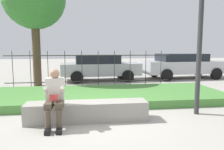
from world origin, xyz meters
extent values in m
plane|color=#A8A399|center=(0.00, 0.00, 0.00)|extent=(60.00, 60.00, 0.00)
cube|color=gray|center=(-0.21, 0.00, 0.22)|extent=(2.79, 0.53, 0.45)
cube|color=slate|center=(-0.21, 0.00, 0.04)|extent=(2.67, 0.49, 0.08)
cube|color=black|center=(-1.01, -0.66, 0.04)|extent=(0.11, 0.26, 0.09)
cylinder|color=#4C4233|center=(-1.01, -0.60, 0.27)|extent=(0.11, 0.11, 0.36)
cube|color=#4C4233|center=(-1.01, -0.39, 0.51)|extent=(0.15, 0.42, 0.13)
cube|color=black|center=(-0.79, -0.66, 0.04)|extent=(0.11, 0.26, 0.09)
cylinder|color=#4C4233|center=(-0.79, -0.60, 0.27)|extent=(0.11, 0.11, 0.36)
cube|color=#4C4233|center=(-0.79, -0.39, 0.51)|extent=(0.15, 0.42, 0.13)
cube|color=beige|center=(-0.90, -0.18, 0.78)|extent=(0.38, 0.24, 0.54)
sphere|color=tan|center=(-0.90, -0.20, 1.14)|extent=(0.21, 0.21, 0.21)
cylinder|color=beige|center=(-1.07, -0.34, 0.80)|extent=(0.08, 0.29, 0.24)
cylinder|color=beige|center=(-0.73, -0.34, 0.80)|extent=(0.08, 0.29, 0.24)
cube|color=#B2332D|center=(-0.90, -0.44, 0.67)|extent=(0.18, 0.09, 0.13)
cube|color=#4C893D|center=(0.00, 2.12, 0.12)|extent=(8.69, 2.85, 0.24)
cylinder|color=#332D28|center=(0.00, 3.96, 0.31)|extent=(6.69, 0.03, 0.03)
cylinder|color=#332D28|center=(0.00, 3.96, 1.39)|extent=(6.69, 0.03, 0.03)
cylinder|color=#332D28|center=(-3.01, 3.96, 0.79)|extent=(0.02, 0.02, 1.57)
cylinder|color=#332D28|center=(-2.34, 3.96, 0.79)|extent=(0.02, 0.02, 1.57)
cylinder|color=#332D28|center=(-1.67, 3.96, 0.79)|extent=(0.02, 0.02, 1.57)
cylinder|color=#332D28|center=(-1.00, 3.96, 0.79)|extent=(0.02, 0.02, 1.57)
cylinder|color=#332D28|center=(-0.33, 3.96, 0.79)|extent=(0.02, 0.02, 1.57)
cylinder|color=#332D28|center=(0.33, 3.96, 0.79)|extent=(0.02, 0.02, 1.57)
cylinder|color=#332D28|center=(1.00, 3.96, 0.79)|extent=(0.02, 0.02, 1.57)
cylinder|color=#332D28|center=(1.67, 3.96, 0.79)|extent=(0.02, 0.02, 1.57)
cylinder|color=#332D28|center=(2.34, 3.96, 0.79)|extent=(0.02, 0.02, 1.57)
cylinder|color=#332D28|center=(3.01, 3.96, 0.79)|extent=(0.02, 0.02, 1.57)
cube|color=#B7B7BC|center=(0.61, 6.32, 0.60)|extent=(4.10, 1.92, 0.61)
cube|color=black|center=(0.45, 6.31, 1.11)|extent=(2.29, 1.61, 0.41)
cylinder|color=black|center=(1.90, 5.56, 0.30)|extent=(0.61, 0.24, 0.60)
cylinder|color=black|center=(1.81, 7.21, 0.30)|extent=(0.61, 0.24, 0.60)
cylinder|color=black|center=(-0.58, 5.42, 0.30)|extent=(0.61, 0.24, 0.60)
cylinder|color=black|center=(-0.67, 7.07, 0.30)|extent=(0.61, 0.24, 0.60)
cube|color=#B7B7BC|center=(5.33, 6.56, 0.64)|extent=(4.74, 2.00, 0.66)
cube|color=black|center=(5.14, 6.54, 1.17)|extent=(2.65, 1.65, 0.40)
cylinder|color=black|center=(6.82, 5.84, 0.31)|extent=(0.63, 0.24, 0.62)
cylinder|color=black|center=(6.70, 7.48, 0.31)|extent=(0.63, 0.24, 0.62)
cylinder|color=black|center=(3.95, 5.64, 0.31)|extent=(0.63, 0.24, 0.62)
cylinder|color=black|center=(3.84, 7.28, 0.31)|extent=(0.63, 0.24, 0.62)
cylinder|color=#2D2D30|center=(2.58, 0.16, 1.87)|extent=(0.12, 0.12, 3.74)
cylinder|color=#4C3D28|center=(-2.32, 5.13, 1.55)|extent=(0.36, 0.36, 3.10)
camera|label=1|loc=(-0.30, -4.95, 1.68)|focal=35.00mm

